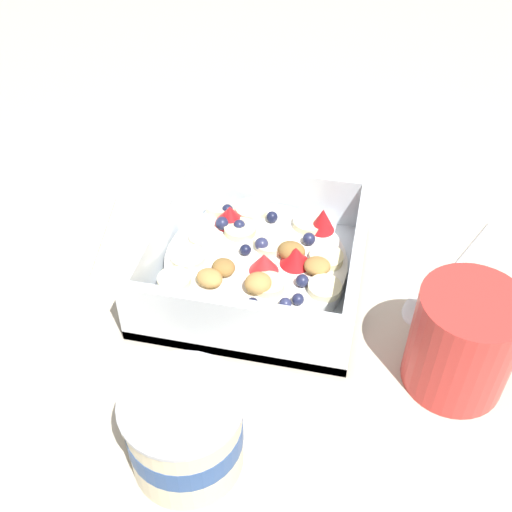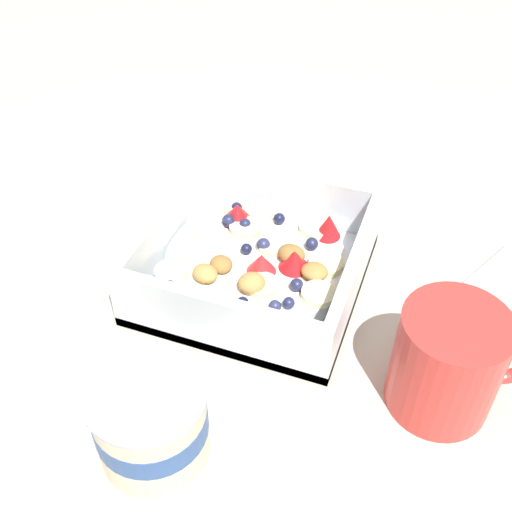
# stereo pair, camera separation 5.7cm
# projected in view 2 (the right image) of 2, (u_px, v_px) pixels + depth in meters

# --- Properties ---
(ground_plane) EXTENTS (2.40, 2.40, 0.00)m
(ground_plane) POSITION_uv_depth(u_px,v_px,m) (273.00, 269.00, 0.60)
(ground_plane) COLOR beige
(fruit_bowl) EXTENTS (0.19, 0.19, 0.06)m
(fruit_bowl) POSITION_uv_depth(u_px,v_px,m) (257.00, 263.00, 0.58)
(fruit_bowl) COLOR white
(fruit_bowl) RESTS_ON ground
(spoon) EXTENTS (0.09, 0.16, 0.01)m
(spoon) POSITION_uv_depth(u_px,v_px,m) (437.00, 307.00, 0.56)
(spoon) COLOR silver
(spoon) RESTS_ON ground
(yogurt_cup) EXTENTS (0.08, 0.08, 0.07)m
(yogurt_cup) POSITION_uv_depth(u_px,v_px,m) (151.00, 420.00, 0.44)
(yogurt_cup) COLOR beige
(yogurt_cup) RESTS_ON ground
(coffee_mug) EXTENTS (0.11, 0.08, 0.09)m
(coffee_mug) POSITION_uv_depth(u_px,v_px,m) (449.00, 362.00, 0.46)
(coffee_mug) COLOR red
(coffee_mug) RESTS_ON ground
(folded_napkin) EXTENTS (0.14, 0.14, 0.01)m
(folded_napkin) POSITION_uv_depth(u_px,v_px,m) (60.00, 217.00, 0.66)
(folded_napkin) COLOR silver
(folded_napkin) RESTS_ON ground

